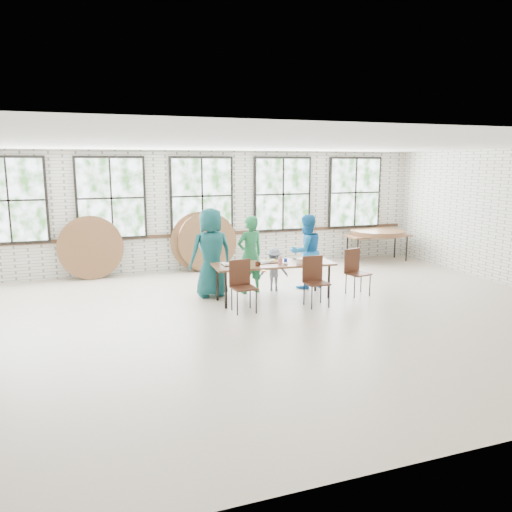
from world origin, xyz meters
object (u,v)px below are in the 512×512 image
Objects in this scene: storage_table at (377,237)px; chair_near_right at (315,277)px; chair_near_left at (242,281)px; dining_table at (274,266)px.

chair_near_right is at bearing -135.93° from storage_table.
chair_near_right is at bearing -9.86° from chair_near_left.
chair_near_left is 5.96m from storage_table.
storage_table is at bearing 27.79° from chair_near_left.
chair_near_left is at bearing 174.68° from chair_near_right.
storage_table is (4.17, 2.70, -0.00)m from dining_table.
chair_near_right reaches higher than storage_table.
chair_near_right reaches higher than dining_table.
dining_table is 2.57× the size of chair_near_right.
chair_near_right is 0.52× the size of storage_table.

